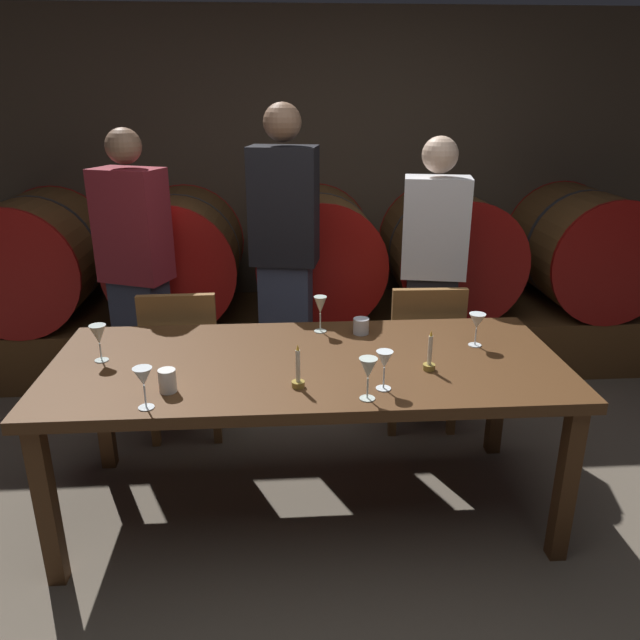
% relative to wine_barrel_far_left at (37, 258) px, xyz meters
% --- Properties ---
extents(ground_plane, '(7.99, 7.99, 0.00)m').
position_rel_wine_barrel_far_left_xyz_m(ground_plane, '(1.88, -2.06, -0.81)').
color(ground_plane, brown).
extents(back_wall, '(6.14, 0.24, 2.41)m').
position_rel_wine_barrel_far_left_xyz_m(back_wall, '(1.88, 0.55, 0.40)').
color(back_wall, '#473A2D').
rests_on(back_wall, ground).
extents(barrel_shelf, '(5.53, 0.90, 0.40)m').
position_rel_wine_barrel_far_left_xyz_m(barrel_shelf, '(1.88, 0.00, -0.61)').
color(barrel_shelf, brown).
rests_on(barrel_shelf, ground).
extents(wine_barrel_far_left, '(0.84, 0.91, 0.84)m').
position_rel_wine_barrel_far_left_xyz_m(wine_barrel_far_left, '(0.00, 0.00, 0.00)').
color(wine_barrel_far_left, brown).
rests_on(wine_barrel_far_left, barrel_shelf).
extents(wine_barrel_left, '(0.84, 0.91, 0.84)m').
position_rel_wine_barrel_far_left_xyz_m(wine_barrel_left, '(0.95, 0.00, 0.00)').
color(wine_barrel_left, brown).
rests_on(wine_barrel_left, barrel_shelf).
extents(wine_barrel_center, '(0.84, 0.91, 0.84)m').
position_rel_wine_barrel_far_left_xyz_m(wine_barrel_center, '(1.89, 0.00, 0.00)').
color(wine_barrel_center, brown).
rests_on(wine_barrel_center, barrel_shelf).
extents(wine_barrel_right, '(0.84, 0.91, 0.84)m').
position_rel_wine_barrel_far_left_xyz_m(wine_barrel_right, '(2.80, 0.00, 0.00)').
color(wine_barrel_right, brown).
rests_on(wine_barrel_right, barrel_shelf).
extents(wine_barrel_far_right, '(0.84, 0.91, 0.84)m').
position_rel_wine_barrel_far_left_xyz_m(wine_barrel_far_right, '(3.78, 0.00, 0.00)').
color(wine_barrel_far_right, brown).
rests_on(wine_barrel_far_right, barrel_shelf).
extents(dining_table, '(2.22, 0.95, 0.76)m').
position_rel_wine_barrel_far_left_xyz_m(dining_table, '(1.74, -1.69, -0.12)').
color(dining_table, '#4C2D16').
rests_on(dining_table, ground).
extents(chair_left, '(0.41, 0.41, 0.88)m').
position_rel_wine_barrel_far_left_xyz_m(chair_left, '(1.09, -0.99, -0.32)').
color(chair_left, brown).
rests_on(chair_left, ground).
extents(chair_right, '(0.41, 0.41, 0.88)m').
position_rel_wine_barrel_far_left_xyz_m(chair_right, '(2.42, -0.98, -0.32)').
color(chair_right, brown).
rests_on(chair_right, ground).
extents(guest_left, '(0.44, 0.37, 1.68)m').
position_rel_wine_barrel_far_left_xyz_m(guest_left, '(0.79, -0.60, 0.05)').
color(guest_left, '#33384C').
rests_on(guest_left, ground).
extents(guest_center, '(0.42, 0.31, 1.81)m').
position_rel_wine_barrel_far_left_xyz_m(guest_center, '(1.66, -0.60, 0.12)').
color(guest_center, '#33384C').
rests_on(guest_center, ground).
extents(guest_right, '(0.42, 0.31, 1.63)m').
position_rel_wine_barrel_far_left_xyz_m(guest_right, '(2.55, -0.60, 0.02)').
color(guest_right, black).
rests_on(guest_right, ground).
extents(candle_left, '(0.05, 0.05, 0.18)m').
position_rel_wine_barrel_far_left_xyz_m(candle_left, '(1.69, -1.95, -0.00)').
color(candle_left, olive).
rests_on(candle_left, dining_table).
extents(candle_right, '(0.05, 0.05, 0.18)m').
position_rel_wine_barrel_far_left_xyz_m(candle_right, '(2.24, -1.82, -0.00)').
color(candle_right, olive).
rests_on(candle_right, dining_table).
extents(wine_glass_far_left, '(0.07, 0.07, 0.16)m').
position_rel_wine_barrel_far_left_xyz_m(wine_glass_far_left, '(0.84, -1.63, 0.07)').
color(wine_glass_far_left, silver).
rests_on(wine_glass_far_left, dining_table).
extents(wine_glass_left, '(0.07, 0.07, 0.16)m').
position_rel_wine_barrel_far_left_xyz_m(wine_glass_left, '(1.12, -2.08, 0.07)').
color(wine_glass_left, white).
rests_on(wine_glass_left, dining_table).
extents(wine_glass_center_left, '(0.06, 0.06, 0.18)m').
position_rel_wine_barrel_far_left_xyz_m(wine_glass_center_left, '(1.82, -1.35, 0.08)').
color(wine_glass_center_left, silver).
rests_on(wine_glass_center_left, dining_table).
extents(wine_glass_center_right, '(0.07, 0.07, 0.17)m').
position_rel_wine_barrel_far_left_xyz_m(wine_glass_center_right, '(1.95, -2.06, 0.07)').
color(wine_glass_center_right, silver).
rests_on(wine_glass_center_right, dining_table).
extents(wine_glass_right, '(0.07, 0.07, 0.16)m').
position_rel_wine_barrel_far_left_xyz_m(wine_glass_right, '(2.02, -1.98, 0.07)').
color(wine_glass_right, white).
rests_on(wine_glass_right, dining_table).
extents(wine_glass_far_right, '(0.08, 0.08, 0.15)m').
position_rel_wine_barrel_far_left_xyz_m(wine_glass_far_right, '(2.52, -1.57, 0.06)').
color(wine_glass_far_right, white).
rests_on(wine_glass_far_right, dining_table).
extents(cup_left, '(0.07, 0.07, 0.09)m').
position_rel_wine_barrel_far_left_xyz_m(cup_left, '(1.18, -1.95, -0.01)').
color(cup_left, white).
rests_on(cup_left, dining_table).
extents(cup_right, '(0.08, 0.08, 0.08)m').
position_rel_wine_barrel_far_left_xyz_m(cup_right, '(2.01, -1.39, -0.01)').
color(cup_right, silver).
rests_on(cup_right, dining_table).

